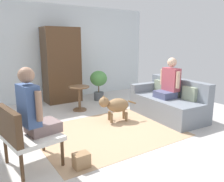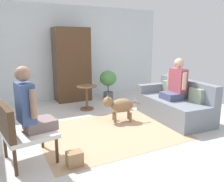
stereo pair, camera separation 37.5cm
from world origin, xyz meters
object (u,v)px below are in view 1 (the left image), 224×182
(potted_plant, at_px, (99,81))
(armchair, at_px, (23,133))
(couch, at_px, (168,103))
(dog, at_px, (115,105))
(person_on_armchair, at_px, (33,108))
(person_on_couch, at_px, (169,82))
(handbag, at_px, (81,160))
(round_end_table, at_px, (79,96))
(armoire_cabinet, at_px, (61,65))

(potted_plant, bearing_deg, armchair, -135.60)
(couch, distance_m, potted_plant, 2.13)
(armchair, bearing_deg, dog, 22.86)
(couch, relative_size, potted_plant, 2.08)
(armchair, height_order, potted_plant, armchair)
(armchair, distance_m, person_on_armchair, 0.33)
(couch, relative_size, person_on_couch, 2.03)
(person_on_couch, relative_size, potted_plant, 1.02)
(person_on_armchair, xyz_separation_m, handbag, (0.46, -0.43, -0.67))
(couch, xyz_separation_m, dog, (-1.14, 0.38, 0.04))
(couch, xyz_separation_m, person_on_armchair, (-2.97, -0.43, 0.47))
(couch, relative_size, round_end_table, 2.93)
(dog, distance_m, handbag, 1.86)
(dog, bearing_deg, round_end_table, 105.11)
(armchair, xyz_separation_m, dog, (1.98, 0.83, -0.14))
(armchair, xyz_separation_m, round_end_table, (1.69, 1.91, -0.12))
(person_on_couch, bearing_deg, round_end_table, 133.41)
(armchair, bearing_deg, person_on_armchair, 8.52)
(person_on_couch, height_order, round_end_table, person_on_couch)
(person_on_couch, height_order, dog, person_on_couch)
(couch, distance_m, armoire_cabinet, 2.96)
(potted_plant, height_order, handbag, potted_plant)
(armchair, bearing_deg, round_end_table, 48.57)
(armchair, relative_size, dog, 1.08)
(couch, height_order, person_on_armchair, person_on_armchair)
(round_end_table, height_order, armoire_cabinet, armoire_cabinet)
(person_on_armchair, bearing_deg, round_end_table, 50.92)
(round_end_table, bearing_deg, dog, -74.89)
(person_on_couch, bearing_deg, armchair, -172.05)
(couch, height_order, dog, couch)
(round_end_table, height_order, dog, round_end_table)
(potted_plant, relative_size, handbag, 3.99)
(round_end_table, xyz_separation_m, handbag, (-1.08, -2.32, -0.26))
(couch, relative_size, armchair, 2.06)
(dog, xyz_separation_m, handbag, (-1.37, -1.24, -0.24))
(couch, height_order, person_on_couch, person_on_couch)
(person_on_couch, bearing_deg, potted_plant, 104.44)
(dog, height_order, handbag, dog)
(armoire_cabinet, bearing_deg, person_on_couch, -60.80)
(person_on_couch, distance_m, potted_plant, 2.15)
(armoire_cabinet, bearing_deg, couch, -59.98)
(couch, height_order, round_end_table, couch)
(couch, relative_size, person_on_armchair, 1.92)
(person_on_armchair, xyz_separation_m, dog, (1.82, 0.81, -0.43))
(person_on_couch, distance_m, round_end_table, 2.08)
(armchair, relative_size, person_on_couch, 0.99)
(person_on_couch, xyz_separation_m, handbag, (-2.48, -0.84, -0.67))
(armchair, height_order, person_on_couch, person_on_couch)
(person_on_armchair, xyz_separation_m, round_end_table, (1.53, 1.89, -0.42))
(person_on_couch, relative_size, armoire_cabinet, 0.43)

